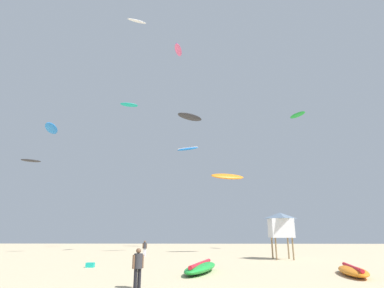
{
  "coord_description": "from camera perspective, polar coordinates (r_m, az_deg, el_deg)",
  "views": [
    {
      "loc": [
        0.61,
        -10.43,
        2.37
      ],
      "look_at": [
        0.0,
        16.88,
        10.13
      ],
      "focal_mm": 29.13,
      "sensor_mm": 36.0,
      "label": 1
    }
  ],
  "objects": [
    {
      "name": "kite_aloft_4",
      "position": [
        38.89,
        6.53,
        -5.93
      ],
      "size": [
        4.46,
        2.52,
        1.07
      ],
      "color": "orange"
    },
    {
      "name": "kite_aloft_1",
      "position": [
        42.4,
        -2.52,
        16.83
      ],
      "size": [
        1.18,
        2.97,
        0.52
      ],
      "color": "#E5598C"
    },
    {
      "name": "kite_aloft_8",
      "position": [
        53.47,
        -0.81,
        -0.91
      ],
      "size": [
        4.09,
        2.7,
        0.76
      ],
      "color": "blue"
    },
    {
      "name": "kite_grounded_mid",
      "position": [
        20.35,
        1.58,
        -21.69
      ],
      "size": [
        2.73,
        5.45,
        0.69
      ],
      "color": "green",
      "rests_on": "ground"
    },
    {
      "name": "cooler_box",
      "position": [
        24.5,
        -18.14,
        -20.31
      ],
      "size": [
        0.56,
        0.36,
        0.32
      ],
      "primitive_type": "cube",
      "color": "#19B29E",
      "rests_on": "ground"
    },
    {
      "name": "kite_aloft_7",
      "position": [
        38.55,
        -27.39,
        -2.72
      ],
      "size": [
        2.04,
        1.55,
        0.33
      ],
      "color": "#2D2D33"
    },
    {
      "name": "kite_aloft_3",
      "position": [
        48.28,
        18.73,
        5.05
      ],
      "size": [
        2.09,
        2.96,
        0.58
      ],
      "color": "green"
    },
    {
      "name": "kite_grounded_near",
      "position": [
        21.19,
        27.35,
        -19.92
      ],
      "size": [
        2.17,
        4.7,
        0.54
      ],
      "color": "orange",
      "rests_on": "ground"
    },
    {
      "name": "kite_aloft_5",
      "position": [
        53.16,
        -11.44,
        7.05
      ],
      "size": [
        3.06,
        1.81,
        0.62
      ],
      "color": "#19B29E"
    },
    {
      "name": "kite_aloft_0",
      "position": [
        34.53,
        -24.33,
        2.61
      ],
      "size": [
        1.47,
        3.4,
        0.82
      ],
      "color": "blue"
    },
    {
      "name": "person_foreground",
      "position": [
        14.97,
        -9.87,
        -20.95
      ],
      "size": [
        0.45,
        0.4,
        1.69
      ],
      "rotation": [
        0.0,
        0.0,
        2.28
      ],
      "color": "black",
      "rests_on": "ground"
    },
    {
      "name": "kite_aloft_2",
      "position": [
        39.94,
        -10.07,
        21.28
      ],
      "size": [
        2.31,
        1.52,
        0.36
      ],
      "color": "white"
    },
    {
      "name": "person_midground",
      "position": [
        34.28,
        -8.66,
        -18.15
      ],
      "size": [
        0.43,
        0.35,
        1.54
      ],
      "rotation": [
        0.0,
        0.0,
        5.37
      ],
      "color": "silver",
      "rests_on": "ground"
    },
    {
      "name": "lifeguard_tower",
      "position": [
        31.02,
        15.91,
        -14.02
      ],
      "size": [
        2.3,
        2.3,
        4.15
      ],
      "color": "#8C704C",
      "rests_on": "ground"
    },
    {
      "name": "kite_aloft_6",
      "position": [
        39.66,
        -0.38,
        4.99
      ],
      "size": [
        3.59,
        3.17,
        0.82
      ],
      "color": "#2D2D33"
    }
  ]
}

